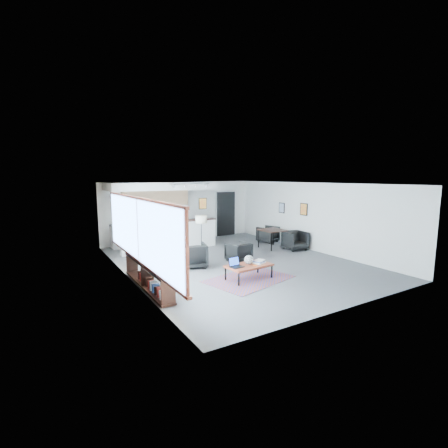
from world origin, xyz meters
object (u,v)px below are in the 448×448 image
book_stack (259,262)px  microwave (174,217)px  dining_table (273,231)px  armchair_right (239,251)px  coffee_table (249,266)px  dining_chair_far (268,235)px  ceramic_pot (249,260)px  laptop (235,264)px  dining_chair_near (295,241)px  floor_lamp (201,221)px  armchair_left (193,254)px

book_stack → microwave: microwave is taller
dining_table → armchair_right: bearing=-155.7°
book_stack → coffee_table: bearing=178.5°
dining_chair_far → microwave: size_ratio=1.26×
ceramic_pot → laptop: bearing=-177.1°
coffee_table → dining_chair_near: size_ratio=1.94×
book_stack → microwave: bearing=91.5°
coffee_table → microwave: microwave is taller
dining_table → floor_lamp: bearing=171.0°
floor_lamp → book_stack: bearing=-87.0°
armchair_right → dining_table: bearing=-161.9°
ceramic_pot → armchair_right: size_ratio=0.36×
dining_chair_near → dining_chair_far: dining_chair_near is taller
armchair_left → dining_chair_near: armchair_left is taller
coffee_table → ceramic_pot: 0.17m
ceramic_pot → dining_chair_near: bearing=29.2°
laptop → dining_chair_far: size_ratio=0.59×
armchair_right → dining_chair_far: (2.87, 2.05, -0.03)m
armchair_right → microwave: size_ratio=1.37×
microwave → armchair_left: bearing=-100.5°
floor_lamp → dining_chair_near: floor_lamp is taller
dining_chair_near → coffee_table: bearing=-142.8°
ceramic_pot → armchair_left: size_ratio=0.31×
coffee_table → dining_table: bearing=37.4°
book_stack → dining_table: 3.92m
armchair_left → dining_chair_near: (4.47, 0.19, -0.08)m
book_stack → laptop: bearing=177.2°
coffee_table → laptop: laptop is taller
laptop → armchair_left: (-0.37, 1.87, -0.07)m
armchair_left → dining_table: 4.00m
dining_table → armchair_left: bearing=-167.3°
armchair_right → microwave: (-0.61, 4.17, 0.75)m
dining_table → dining_chair_near: bearing=-50.1°
book_stack → armchair_right: bearing=75.4°
dining_table → laptop: bearing=-142.1°
ceramic_pot → floor_lamp: size_ratio=0.18×
coffee_table → book_stack: bearing=-5.9°
floor_lamp → dining_chair_far: size_ratio=2.21×
armchair_left → dining_chair_near: size_ratio=1.22×
dining_table → dining_chair_far: bearing=60.6°
coffee_table → dining_table: dining_table is taller
laptop → armchair_right: bearing=46.5°
microwave → book_stack: bearing=-85.1°
coffee_table → laptop: size_ratio=3.43×
coffee_table → dining_chair_far: dining_chair_far is taller
laptop → dining_chair_near: size_ratio=0.57×
book_stack → floor_lamp: floor_lamp is taller
laptop → dining_chair_far: (4.10, 3.76, -0.16)m
coffee_table → armchair_left: bearing=108.4°
armchair_right → laptop: bearing=48.1°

